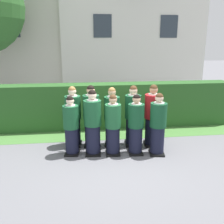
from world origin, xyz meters
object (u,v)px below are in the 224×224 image
at_px(student_front_row_2, 113,126).
at_px(student_front_row_4, 158,126).
at_px(student_front_row_0, 71,127).
at_px(student_front_row_3, 136,126).
at_px(student_rear_row_1, 91,117).
at_px(student_front_row_1, 93,124).
at_px(student_rear_row_2, 112,118).
at_px(student_rear_row_3, 133,117).
at_px(student_rear_row_0, 73,118).
at_px(student_in_red_blazer, 152,117).

bearing_deg(student_front_row_2, student_front_row_4, -7.37).
distance_m(student_front_row_0, student_front_row_2, 1.06).
distance_m(student_front_row_3, student_rear_row_1, 1.29).
xyz_separation_m(student_front_row_1, student_rear_row_2, (0.56, 0.53, -0.02)).
bearing_deg(student_rear_row_3, student_rear_row_0, 173.98).
distance_m(student_front_row_1, student_rear_row_1, 0.55).
height_order(student_front_row_0, student_front_row_3, student_front_row_3).
xyz_separation_m(student_front_row_0, student_rear_row_0, (0.04, 0.59, 0.07)).
bearing_deg(student_rear_row_0, student_front_row_3, -25.27).
relative_size(student_front_row_0, student_rear_row_1, 0.90).
relative_size(student_front_row_0, student_front_row_2, 0.98).
bearing_deg(student_front_row_2, student_rear_row_1, 130.18).
bearing_deg(student_front_row_4, student_front_row_0, 173.01).
distance_m(student_front_row_4, student_rear_row_2, 1.32).
bearing_deg(student_rear_row_3, student_front_row_3, -93.79).
xyz_separation_m(student_front_row_2, student_front_row_4, (1.14, -0.15, 0.02)).
xyz_separation_m(student_front_row_3, student_rear_row_3, (0.04, 0.58, 0.06)).
distance_m(student_rear_row_1, student_rear_row_2, 0.57).
bearing_deg(student_front_row_4, student_rear_row_2, 145.86).
distance_m(student_front_row_3, student_rear_row_0, 1.78).
xyz_separation_m(student_front_row_4, student_rear_row_1, (-1.66, 0.77, 0.05)).
bearing_deg(student_front_row_4, student_rear_row_0, 158.23).
relative_size(student_front_row_0, student_rear_row_0, 0.92).
distance_m(student_front_row_4, student_rear_row_1, 1.83).
relative_size(student_front_row_1, student_in_red_blazer, 0.98).
bearing_deg(student_rear_row_1, student_front_row_4, -24.77).
bearing_deg(student_front_row_4, student_rear_row_3, 126.67).
distance_m(student_front_row_2, student_front_row_3, 0.59).
bearing_deg(student_rear_row_1, student_front_row_2, -49.82).
bearing_deg(student_front_row_0, student_front_row_2, -6.59).
distance_m(student_front_row_0, student_front_row_4, 2.21).
height_order(student_front_row_0, student_rear_row_2, student_rear_row_2).
xyz_separation_m(student_front_row_2, student_rear_row_2, (0.05, 0.59, 0.04)).
bearing_deg(student_rear_row_2, student_rear_row_1, 177.37).
relative_size(student_front_row_0, student_front_row_1, 0.91).
xyz_separation_m(student_rear_row_1, student_in_red_blazer, (1.68, -0.18, 0.01)).
bearing_deg(student_front_row_0, student_front_row_3, -5.76).
height_order(student_front_row_0, student_front_row_4, student_front_row_4).
bearing_deg(student_rear_row_0, student_front_row_4, -21.77).
relative_size(student_front_row_4, student_rear_row_3, 0.95).
relative_size(student_front_row_1, student_rear_row_1, 0.99).
bearing_deg(student_front_row_1, student_rear_row_3, 22.67).
height_order(student_rear_row_0, student_rear_row_2, student_rear_row_0).
xyz_separation_m(student_front_row_1, student_in_red_blazer, (1.67, 0.37, 0.02)).
relative_size(student_rear_row_2, student_rear_row_3, 0.97).
bearing_deg(student_rear_row_2, student_in_red_blazer, -7.87).
relative_size(student_front_row_4, student_rear_row_0, 0.96).
distance_m(student_rear_row_2, student_in_red_blazer, 1.12).
bearing_deg(student_front_row_2, student_rear_row_2, 85.54).
xyz_separation_m(student_front_row_1, student_rear_row_1, (-0.01, 0.55, 0.01)).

